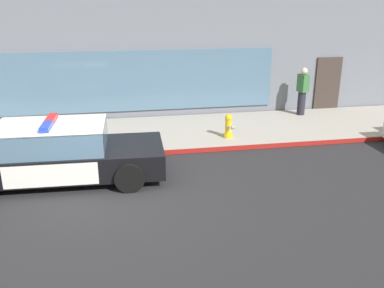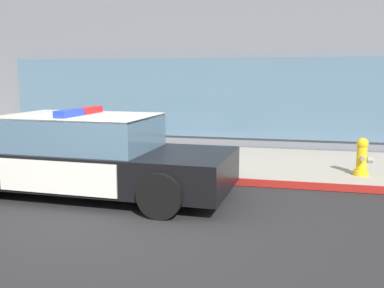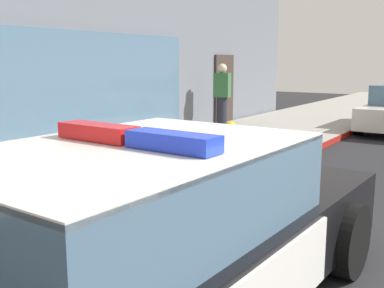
% 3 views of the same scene
% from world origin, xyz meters
% --- Properties ---
extents(sidewalk, '(48.00, 3.55, 0.15)m').
position_xyz_m(sidewalk, '(0.00, 4.08, 0.07)').
color(sidewalk, '#A39E93').
rests_on(sidewalk, ground).
extents(curb_red_paint, '(28.80, 0.04, 0.14)m').
position_xyz_m(curb_red_paint, '(0.00, 2.29, 0.08)').
color(curb_red_paint, maroon).
rests_on(curb_red_paint, ground).
extents(police_cruiser, '(4.90, 2.23, 1.49)m').
position_xyz_m(police_cruiser, '(-1.15, 1.13, 0.68)').
color(police_cruiser, black).
rests_on(police_cruiser, ground).
extents(fire_hydrant, '(0.34, 0.39, 0.73)m').
position_xyz_m(fire_hydrant, '(3.56, 3.08, 0.50)').
color(fire_hydrant, gold).
rests_on(fire_hydrant, sidewalk).
extents(pedestrian_on_sidewalk, '(0.34, 0.44, 1.71)m').
position_xyz_m(pedestrian_on_sidewalk, '(6.86, 5.16, 1.01)').
color(pedestrian_on_sidewalk, '#23232D').
rests_on(pedestrian_on_sidewalk, sidewalk).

